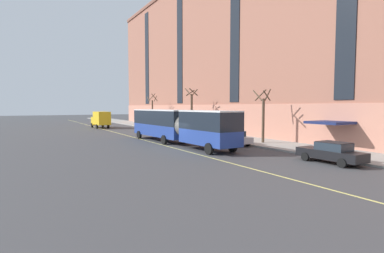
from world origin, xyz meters
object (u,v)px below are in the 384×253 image
(parked_car_black_0, at_px, (197,133))
(street_tree_far_uptown, at_px, (192,109))
(parked_car_red_3, at_px, (166,128))
(box_truck, at_px, (101,119))
(parked_car_black_2, at_px, (331,152))
(city_bus, at_px, (177,124))
(parked_car_silver_1, at_px, (233,138))
(street_tree_far_downtown, at_px, (152,110))
(street_tree_mid_block, at_px, (263,115))

(parked_car_black_0, distance_m, street_tree_far_uptown, 8.74)
(parked_car_red_3, xyz_separation_m, box_truck, (-5.87, 16.30, 0.97))
(parked_car_black_0, bearing_deg, street_tree_far_uptown, 64.25)
(parked_car_black_2, bearing_deg, city_bus, 106.57)
(parked_car_silver_1, distance_m, street_tree_far_downtown, 30.78)
(street_tree_far_uptown, relative_size, street_tree_far_downtown, 1.03)
(box_truck, distance_m, street_tree_far_uptown, 20.34)
(parked_car_black_2, distance_m, street_tree_far_uptown, 26.84)
(street_tree_far_uptown, bearing_deg, street_tree_far_downtown, 89.93)
(box_truck, xyz_separation_m, street_tree_far_downtown, (9.61, -2.25, 1.68))
(parked_car_red_3, xyz_separation_m, street_tree_far_downtown, (3.74, 14.05, 2.65))
(parked_car_black_2, relative_size, street_tree_far_uptown, 0.71)
(parked_car_silver_1, xyz_separation_m, box_truck, (-6.05, 32.71, 0.97))
(parked_car_silver_1, bearing_deg, street_tree_far_uptown, 76.61)
(box_truck, bearing_deg, parked_car_red_3, -70.20)
(parked_car_black_2, bearing_deg, street_tree_far_downtown, 84.96)
(city_bus, bearing_deg, parked_car_red_3, 70.32)
(parked_car_red_3, bearing_deg, street_tree_far_uptown, -22.47)
(parked_car_black_0, relative_size, parked_car_black_2, 0.99)
(city_bus, height_order, parked_car_red_3, city_bus)
(street_tree_mid_block, bearing_deg, parked_car_black_2, -108.70)
(city_bus, bearing_deg, parked_car_silver_1, -38.68)
(street_tree_far_uptown, distance_m, street_tree_far_downtown, 15.59)
(parked_car_silver_1, distance_m, parked_car_red_3, 16.41)
(parked_car_red_3, distance_m, street_tree_far_downtown, 14.78)
(parked_car_silver_1, height_order, street_tree_far_downtown, street_tree_far_downtown)
(street_tree_far_uptown, bearing_deg, street_tree_mid_block, -90.03)
(city_bus, relative_size, parked_car_silver_1, 4.09)
(parked_car_silver_1, height_order, street_tree_far_uptown, street_tree_far_uptown)
(city_bus, xyz_separation_m, street_tree_far_uptown, (8.24, 11.10, 1.51))
(parked_car_silver_1, relative_size, parked_car_red_3, 0.95)
(street_tree_mid_block, relative_size, street_tree_far_uptown, 0.87)
(parked_car_black_2, bearing_deg, parked_car_red_3, 90.08)
(street_tree_far_uptown, height_order, street_tree_far_downtown, street_tree_far_uptown)
(parked_car_silver_1, distance_m, street_tree_far_uptown, 15.55)
(city_bus, distance_m, street_tree_far_uptown, 13.91)
(parked_car_black_0, height_order, street_tree_far_uptown, street_tree_far_uptown)
(street_tree_far_downtown, bearing_deg, parked_car_black_2, -95.04)
(box_truck, relative_size, street_tree_far_downtown, 1.02)
(parked_car_silver_1, bearing_deg, parked_car_red_3, 90.65)
(parked_car_black_0, bearing_deg, box_truck, 103.37)
(city_bus, height_order, box_truck, city_bus)
(parked_car_black_0, distance_m, street_tree_mid_block, 9.20)
(box_truck, height_order, street_tree_far_uptown, street_tree_far_uptown)
(city_bus, bearing_deg, street_tree_far_uptown, 53.40)
(city_bus, relative_size, street_tree_mid_block, 3.14)
(parked_car_red_3, bearing_deg, box_truck, 109.80)
(city_bus, height_order, parked_car_silver_1, city_bus)
(parked_car_silver_1, distance_m, street_tree_mid_block, 4.31)
(city_bus, distance_m, parked_car_silver_1, 6.18)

